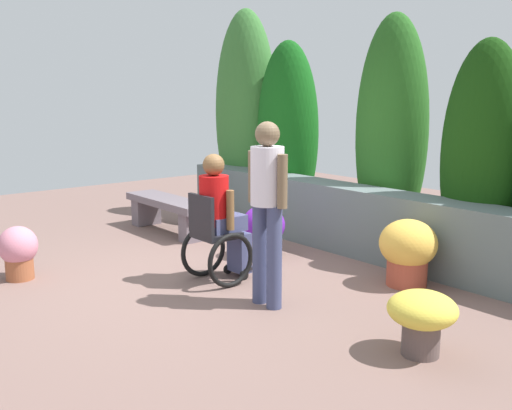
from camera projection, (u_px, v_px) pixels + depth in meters
The scene contains 10 objects.
ground_plane at pixel (216, 281), 6.15m from camera, with size 13.58×13.58×0.00m, color #7A5D56.
stone_retaining_wall at pixel (345, 218), 7.30m from camera, with size 5.76×0.48×0.81m, color slate.
hedge_backdrop at pixel (348, 134), 7.73m from camera, with size 5.94×0.91×3.18m.
stone_bench at pixel (169, 209), 8.22m from camera, with size 1.64×0.45×0.48m.
person_in_wheelchair at pixel (219, 222), 6.04m from camera, with size 0.53×0.66×1.33m.
person_standing_companion at pixel (267, 201), 5.28m from camera, with size 0.49×0.30×1.68m.
flower_pot_purple_near at pixel (18, 251), 6.16m from camera, with size 0.40×0.40×0.57m.
flower_pot_terracotta_by_wall at pixel (263, 229), 6.99m from camera, with size 0.51×0.51×0.62m.
flower_pot_red_accent at pixel (422, 316), 4.37m from camera, with size 0.52×0.52×0.49m.
flower_pot_small_foreground at pixel (408, 250), 5.95m from camera, with size 0.58×0.58×0.68m.
Camera 1 is at (4.80, -3.44, 1.94)m, focal length 41.50 mm.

